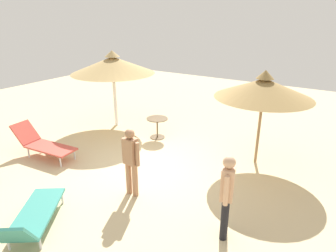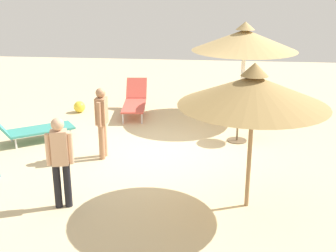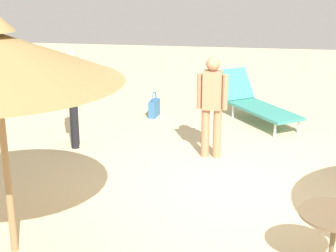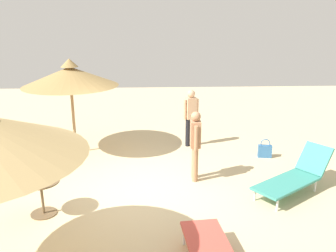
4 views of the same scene
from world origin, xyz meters
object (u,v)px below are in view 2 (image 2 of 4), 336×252
object	(u,v)px
parasol_umbrella_center	(245,40)
person_standing_near_right	(102,119)
side_table_round	(238,123)
lounge_chair_front	(135,100)
lounge_chair_near_left	(28,128)
person_standing_edge	(60,158)
beach_ball	(79,107)
parasol_umbrella_far_left	(254,90)

from	to	relation	value
parasol_umbrella_center	person_standing_near_right	world-z (taller)	parasol_umbrella_center
parasol_umbrella_center	side_table_round	distance (m)	2.64
lounge_chair_front	side_table_round	xyz separation A→B (m)	(1.98, 2.91, 0.05)
lounge_chair_front	side_table_round	bearing A→B (deg)	55.74
lounge_chair_near_left	person_standing_edge	size ratio (longest dim) A/B	1.21
person_standing_near_right	side_table_round	distance (m)	3.36
person_standing_edge	lounge_chair_front	bearing A→B (deg)	177.25
lounge_chair_front	person_standing_edge	xyz separation A→B (m)	(5.65, -0.27, 0.52)
person_standing_edge	side_table_round	size ratio (longest dim) A/B	2.36
lounge_chair_front	person_standing_edge	world-z (taller)	person_standing_edge
person_standing_edge	person_standing_near_right	world-z (taller)	person_standing_edge
lounge_chair_front	beach_ball	world-z (taller)	lounge_chair_front
person_standing_near_right	parasol_umbrella_center	bearing A→B (deg)	136.22
parasol_umbrella_far_left	person_standing_edge	bearing A→B (deg)	-83.29
parasol_umbrella_far_left	person_standing_near_right	bearing A→B (deg)	-121.83
parasol_umbrella_center	lounge_chair_front	size ratio (longest dim) A/B	1.45
parasol_umbrella_far_left	beach_ball	xyz separation A→B (m)	(-5.25, -4.63, -1.94)
parasol_umbrella_center	lounge_chair_front	xyz separation A→B (m)	(-0.01, -3.10, -1.80)
lounge_chair_near_left	beach_ball	bearing A→B (deg)	169.78
parasol_umbrella_center	person_standing_edge	distance (m)	6.69
parasol_umbrella_far_left	lounge_chair_near_left	world-z (taller)	parasol_umbrella_far_left
person_standing_edge	side_table_round	bearing A→B (deg)	139.05
parasol_umbrella_center	side_table_round	xyz separation A→B (m)	(1.97, -0.18, -1.75)
lounge_chair_near_left	person_standing_near_right	bearing A→B (deg)	70.27
beach_ball	side_table_round	bearing A→B (deg)	66.94
lounge_chair_front	beach_ball	bearing A→B (deg)	-89.11
side_table_round	beach_ball	bearing A→B (deg)	-113.06
person_standing_edge	beach_ball	size ratio (longest dim) A/B	4.83
parasol_umbrella_center	lounge_chair_near_left	size ratio (longest dim) A/B	1.46
lounge_chair_near_left	side_table_round	size ratio (longest dim) A/B	2.87
lounge_chair_near_left	beach_ball	size ratio (longest dim) A/B	5.86
side_table_round	person_standing_near_right	bearing A→B (deg)	-65.46
lounge_chair_front	person_standing_near_right	world-z (taller)	person_standing_near_right
parasol_umbrella_far_left	lounge_chair_front	distance (m)	6.27
lounge_chair_front	side_table_round	size ratio (longest dim) A/B	2.89
parasol_umbrella_center	beach_ball	distance (m)	5.20
lounge_chair_front	parasol_umbrella_center	bearing A→B (deg)	89.80
lounge_chair_front	side_table_round	world-z (taller)	lounge_chair_front
person_standing_near_right	side_table_round	size ratio (longest dim) A/B	2.30
side_table_round	parasol_umbrella_center	bearing A→B (deg)	174.69
lounge_chair_near_left	beach_ball	world-z (taller)	lounge_chair_near_left
person_standing_edge	parasol_umbrella_center	bearing A→B (deg)	149.17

